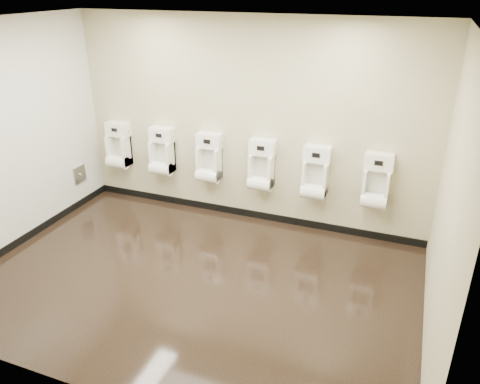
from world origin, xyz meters
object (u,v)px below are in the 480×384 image
(urinal_3, at_px, (261,169))
(access_panel, at_px, (79,174))
(urinal_1, at_px, (162,155))
(urinal_0, at_px, (118,149))
(urinal_2, at_px, (209,161))
(urinal_5, at_px, (376,185))
(urinal_4, at_px, (315,176))

(urinal_3, bearing_deg, access_panel, -171.10)
(access_panel, xyz_separation_m, urinal_1, (1.19, 0.43, 0.32))
(access_panel, distance_m, urinal_0, 0.69)
(access_panel, relative_size, urinal_1, 0.37)
(urinal_3, bearing_deg, urinal_2, 180.00)
(urinal_5, bearing_deg, access_panel, -174.25)
(urinal_3, bearing_deg, urinal_5, 0.00)
(urinal_1, bearing_deg, urinal_0, 180.00)
(urinal_5, bearing_deg, urinal_4, 180.00)
(urinal_4, bearing_deg, urinal_1, 180.00)
(urinal_0, xyz_separation_m, urinal_5, (3.82, 0.00, 0.00))
(urinal_2, xyz_separation_m, urinal_5, (2.30, 0.00, 0.00))
(access_panel, bearing_deg, urinal_3, 8.90)
(urinal_3, bearing_deg, urinal_4, 0.00)
(urinal_1, height_order, urinal_5, same)
(urinal_1, distance_m, urinal_5, 3.06)
(urinal_2, bearing_deg, urinal_0, 180.00)
(urinal_1, bearing_deg, urinal_4, 0.00)
(access_panel, xyz_separation_m, urinal_3, (2.74, 0.43, 0.32))
(urinal_1, distance_m, urinal_2, 0.76)
(urinal_2, relative_size, urinal_4, 1.00)
(urinal_1, relative_size, urinal_4, 1.00)
(access_panel, relative_size, urinal_2, 0.37)
(access_panel, bearing_deg, urinal_1, 19.74)
(access_panel, height_order, urinal_2, urinal_2)
(urinal_2, distance_m, urinal_5, 2.30)
(urinal_3, height_order, urinal_4, same)
(urinal_2, bearing_deg, urinal_3, 0.00)
(urinal_0, relative_size, urinal_5, 1.00)
(urinal_0, relative_size, urinal_1, 1.00)
(urinal_0, relative_size, urinal_3, 1.00)
(urinal_2, bearing_deg, urinal_5, 0.00)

